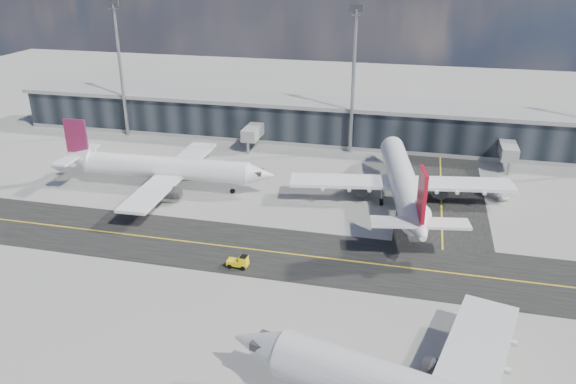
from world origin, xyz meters
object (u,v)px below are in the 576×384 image
(airliner_redtail, at_px, (403,181))
(baggage_tug, at_px, (240,262))
(airliner_af, at_px, (164,168))
(service_van, at_px, (496,193))

(airliner_redtail, bearing_deg, baggage_tug, -137.24)
(airliner_af, bearing_deg, baggage_tug, 40.83)
(baggage_tug, xyz_separation_m, service_van, (34.50, 31.94, -0.17))
(airliner_af, xyz_separation_m, baggage_tug, (20.89, -22.52, -2.92))
(service_van, bearing_deg, airliner_redtail, 164.69)
(airliner_redtail, bearing_deg, service_van, 14.81)
(baggage_tug, height_order, service_van, baggage_tug)
(airliner_redtail, xyz_separation_m, service_van, (15.27, 6.95, -3.47))
(airliner_af, distance_m, service_van, 56.27)
(airliner_af, bearing_deg, service_van, 97.64)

